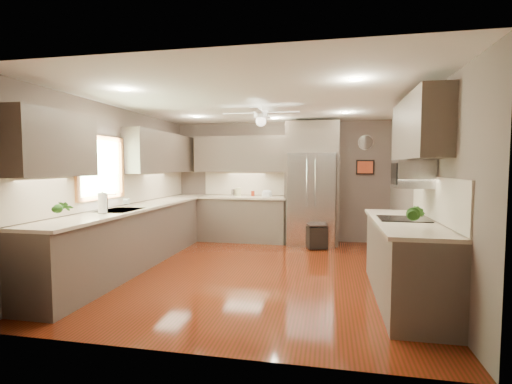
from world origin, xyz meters
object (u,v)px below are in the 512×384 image
(soap_bottle, at_px, (127,201))
(refrigerator, at_px, (312,185))
(canister_d, at_px, (253,193))
(potted_plant_left, at_px, (60,208))
(bowl, at_px, (267,195))
(canister_c, at_px, (238,192))
(potted_plant_right, at_px, (416,214))
(stool, at_px, (316,236))
(paper_towel, at_px, (102,203))
(canister_b, at_px, (233,193))
(microwave, at_px, (412,174))

(soap_bottle, height_order, refrigerator, refrigerator)
(canister_d, distance_m, potted_plant_left, 4.18)
(bowl, bearing_deg, canister_c, -179.19)
(potted_plant_right, relative_size, stool, 0.70)
(soap_bottle, height_order, paper_towel, paper_towel)
(canister_c, distance_m, potted_plant_right, 4.54)
(paper_towel, bearing_deg, stool, 43.43)
(canister_b, relative_size, potted_plant_right, 0.49)
(soap_bottle, distance_m, stool, 3.47)
(soap_bottle, relative_size, refrigerator, 0.07)
(bowl, bearing_deg, soap_bottle, -128.81)
(stool, height_order, paper_towel, paper_towel)
(paper_towel, bearing_deg, canister_c, 70.26)
(bowl, bearing_deg, canister_b, 178.43)
(canister_c, height_order, stool, canister_c)
(soap_bottle, height_order, stool, soap_bottle)
(paper_towel, bearing_deg, refrigerator, 49.09)
(soap_bottle, height_order, bowl, soap_bottle)
(potted_plant_right, bearing_deg, potted_plant_left, -176.06)
(stool, xyz_separation_m, paper_towel, (-2.75, -2.61, 0.84))
(canister_d, bearing_deg, stool, -21.51)
(canister_c, relative_size, potted_plant_right, 0.59)
(potted_plant_left, bearing_deg, canister_d, 70.33)
(canister_c, height_order, paper_towel, paper_towel)
(microwave, bearing_deg, stool, 118.20)
(canister_d, bearing_deg, refrigerator, -4.00)
(canister_b, bearing_deg, soap_bottle, -115.88)
(canister_b, xyz_separation_m, canister_c, (0.11, -0.03, 0.02))
(canister_c, relative_size, soap_bottle, 1.11)
(soap_bottle, bearing_deg, canister_d, 56.61)
(stool, bearing_deg, paper_towel, -136.57)
(canister_c, distance_m, bowl, 0.61)
(bowl, relative_size, paper_towel, 0.78)
(refrigerator, bearing_deg, soap_bottle, -141.02)
(canister_d, distance_m, bowl, 0.31)
(canister_b, relative_size, soap_bottle, 0.91)
(canister_b, bearing_deg, microwave, -43.03)
(canister_b, distance_m, bowl, 0.72)
(canister_c, xyz_separation_m, canister_d, (0.30, 0.05, -0.03))
(potted_plant_right, height_order, bowl, potted_plant_right)
(bowl, distance_m, stool, 1.36)
(canister_d, height_order, bowl, canister_d)
(microwave, distance_m, paper_towel, 4.00)
(stool, bearing_deg, canister_b, 163.86)
(canister_b, bearing_deg, refrigerator, -2.27)
(microwave, bearing_deg, potted_plant_right, -98.50)
(refrigerator, xyz_separation_m, microwave, (1.33, -2.71, 0.29))
(canister_d, xyz_separation_m, microwave, (2.56, -2.79, 0.48))
(potted_plant_left, relative_size, potted_plant_right, 1.05)
(canister_d, bearing_deg, canister_c, -170.79)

